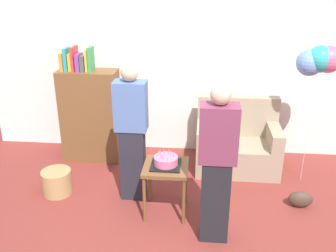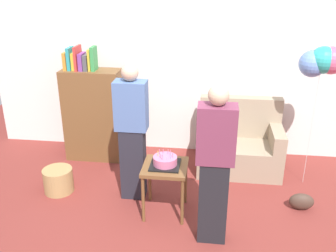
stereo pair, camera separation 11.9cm
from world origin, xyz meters
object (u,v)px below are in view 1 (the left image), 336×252
object	(u,v)px
side_table	(166,173)
handbag	(301,199)
person_blowing_candles	(132,133)
person_holding_cake	(217,165)
bookshelf	(90,114)
birthday_cake	(166,161)
couch	(237,144)
balloon_bunch	(320,60)
wicker_basket	(57,182)

from	to	relation	value
side_table	handbag	xyz separation A→B (m)	(1.54, 0.24, -0.40)
person_blowing_candles	person_holding_cake	distance (m)	1.16
bookshelf	person_holding_cake	world-z (taller)	person_holding_cake
birthday_cake	couch	bearing A→B (deg)	52.98
couch	person_blowing_candles	bearing A→B (deg)	-146.06
handbag	balloon_bunch	distance (m)	1.62
handbag	side_table	bearing A→B (deg)	-171.26
person_holding_cake	couch	bearing A→B (deg)	-106.93
birthday_cake	balloon_bunch	bearing A→B (deg)	27.44
wicker_basket	person_holding_cake	bearing A→B (deg)	-18.99
couch	wicker_basket	xyz separation A→B (m)	(-2.23, -0.88, -0.19)
birthday_cake	person_blowing_candles	xyz separation A→B (m)	(-0.42, 0.28, 0.19)
couch	bookshelf	xyz separation A→B (m)	(-2.05, 0.08, 0.35)
birthday_cake	person_blowing_candles	world-z (taller)	person_blowing_candles
birthday_cake	handbag	xyz separation A→B (m)	(1.54, 0.24, -0.54)
side_table	handbag	world-z (taller)	side_table
bookshelf	person_blowing_candles	distance (m)	1.23
bookshelf	side_table	bearing A→B (deg)	-45.94
side_table	birthday_cake	bearing A→B (deg)	92.55
side_table	person_blowing_candles	world-z (taller)	person_blowing_candles
birthday_cake	handbag	world-z (taller)	birthday_cake
person_holding_cake	side_table	bearing A→B (deg)	-41.19
handbag	bookshelf	bearing A→B (deg)	160.03
couch	person_blowing_candles	xyz separation A→B (m)	(-1.28, -0.86, 0.49)
side_table	balloon_bunch	bearing A→B (deg)	27.44
birthday_cake	wicker_basket	distance (m)	1.47
couch	birthday_cake	world-z (taller)	couch
person_blowing_candles	wicker_basket	xyz separation A→B (m)	(-0.95, -0.02, -0.68)
couch	handbag	bearing A→B (deg)	-53.24
balloon_bunch	wicker_basket	bearing A→B (deg)	-168.51
person_blowing_candles	balloon_bunch	distance (m)	2.33
couch	birthday_cake	distance (m)	1.46
person_blowing_candles	couch	bearing A→B (deg)	18.09
side_table	wicker_basket	xyz separation A→B (m)	(-1.37, 0.26, -0.35)
side_table	person_blowing_candles	size ratio (longest dim) A/B	0.36
couch	handbag	world-z (taller)	couch
bookshelf	person_holding_cake	distance (m)	2.36
couch	person_holding_cake	distance (m)	1.64
person_blowing_candles	person_holding_cake	bearing A→B (deg)	-51.32
side_table	person_holding_cake	world-z (taller)	person_holding_cake
couch	balloon_bunch	size ratio (longest dim) A/B	0.63
side_table	wicker_basket	world-z (taller)	side_table
person_holding_cake	handbag	distance (m)	1.40
bookshelf	balloon_bunch	xyz separation A→B (m)	(2.89, -0.34, 0.89)
birthday_cake	handbag	bearing A→B (deg)	8.74
birthday_cake	person_blowing_candles	distance (m)	0.54
bookshelf	birthday_cake	size ratio (longest dim) A/B	5.06
side_table	person_blowing_candles	distance (m)	0.60
person_holding_cake	wicker_basket	distance (m)	2.11
wicker_basket	balloon_bunch	distance (m)	3.44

